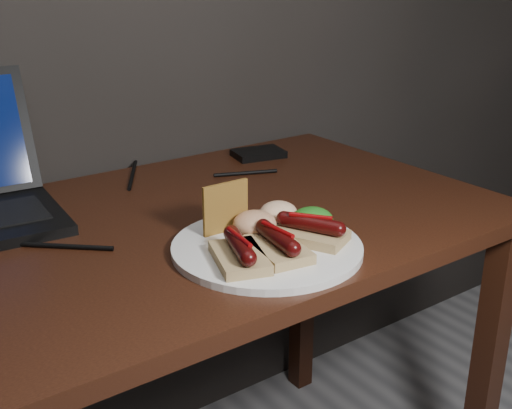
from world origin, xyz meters
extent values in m
cube|color=#381B0E|center=(0.00, 1.38, 0.73)|extent=(1.40, 0.70, 0.03)
cube|color=#381B0E|center=(0.65, 1.08, 0.36)|extent=(0.05, 0.05, 0.72)
cube|color=#381B0E|center=(0.65, 1.68, 0.36)|extent=(0.05, 0.05, 0.72)
cube|color=black|center=(0.46, 1.63, 0.76)|extent=(0.13, 0.10, 0.02)
cylinder|color=black|center=(-0.11, 1.39, 0.75)|extent=(0.14, 0.13, 0.01)
cylinder|color=black|center=(0.16, 1.68, 0.75)|extent=(0.12, 0.20, 0.01)
cylinder|color=black|center=(0.35, 1.53, 0.75)|extent=(0.13, 0.06, 0.01)
cylinder|color=silver|center=(0.16, 1.19, 0.76)|extent=(0.31, 0.31, 0.01)
cube|color=tan|center=(0.09, 1.16, 0.77)|extent=(0.10, 0.13, 0.02)
cylinder|color=#440408|center=(0.09, 1.16, 0.79)|extent=(0.05, 0.10, 0.02)
sphere|color=#440408|center=(0.07, 1.12, 0.79)|extent=(0.02, 0.02, 0.02)
sphere|color=#440408|center=(0.10, 1.21, 0.79)|extent=(0.02, 0.02, 0.02)
cylinder|color=#6E0506|center=(0.09, 1.16, 0.80)|extent=(0.02, 0.07, 0.01)
cube|color=tan|center=(0.15, 1.15, 0.77)|extent=(0.09, 0.12, 0.02)
cylinder|color=#440408|center=(0.15, 1.15, 0.79)|extent=(0.04, 0.10, 0.02)
sphere|color=#440408|center=(0.14, 1.10, 0.79)|extent=(0.03, 0.02, 0.02)
sphere|color=#440408|center=(0.16, 1.20, 0.79)|extent=(0.03, 0.02, 0.02)
cylinder|color=#6E0506|center=(0.15, 1.15, 0.80)|extent=(0.01, 0.07, 0.01)
cube|color=tan|center=(0.22, 1.16, 0.77)|extent=(0.11, 0.13, 0.02)
cylinder|color=#440408|center=(0.22, 1.16, 0.79)|extent=(0.06, 0.10, 0.02)
sphere|color=#440408|center=(0.25, 1.12, 0.79)|extent=(0.02, 0.02, 0.02)
sphere|color=#440408|center=(0.20, 1.21, 0.79)|extent=(0.03, 0.02, 0.02)
cylinder|color=#6E0506|center=(0.22, 1.16, 0.80)|extent=(0.05, 0.06, 0.01)
cube|color=#AF7F30|center=(0.13, 1.27, 0.80)|extent=(0.09, 0.01, 0.08)
ellipsoid|color=#184F0F|center=(0.25, 1.19, 0.78)|extent=(0.07, 0.07, 0.04)
ellipsoid|color=#9C240F|center=(0.17, 1.23, 0.78)|extent=(0.07, 0.07, 0.04)
ellipsoid|color=silver|center=(0.23, 1.26, 0.78)|extent=(0.06, 0.06, 0.04)
camera|label=1|loc=(-0.40, 0.44, 1.18)|focal=45.00mm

